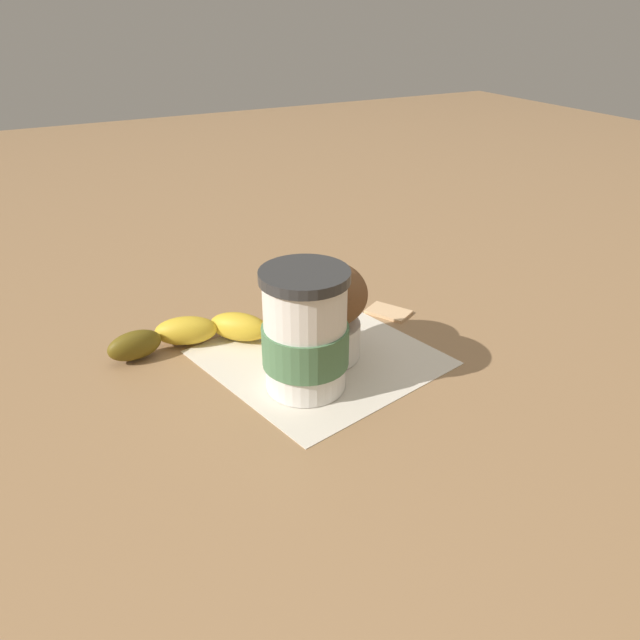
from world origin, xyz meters
name	(u,v)px	position (x,y,z in m)	size (l,w,h in m)	color
ground_plane	(320,358)	(0.00, 0.00, 0.00)	(3.00, 3.00, 0.00)	#936D47
paper_napkin	(320,357)	(0.00, 0.00, 0.00)	(0.21, 0.21, 0.00)	beige
coffee_cup	(305,334)	(-0.04, 0.04, 0.06)	(0.08, 0.08, 0.12)	silver
muffin	(325,307)	(0.00, -0.01, 0.06)	(0.08, 0.08, 0.10)	white
banana	(213,333)	(0.07, 0.09, 0.02)	(0.11, 0.20, 0.03)	gold
sugar_packet	(389,311)	(0.05, -0.12, 0.00)	(0.05, 0.03, 0.01)	#E0B27F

